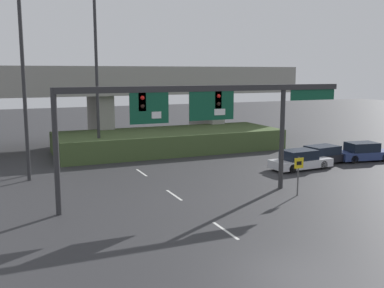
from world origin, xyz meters
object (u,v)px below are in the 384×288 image
object	(u,v)px
parked_sedan_mid_right	(323,155)
parked_sedan_far_right	(363,152)
speed_limit_sign	(298,170)
highway_light_pole_far	(22,60)
signal_gantry	(202,107)
highway_light_pole_near	(97,69)
parked_sedan_near_right	(300,160)

from	to	relation	value
parked_sedan_mid_right	parked_sedan_far_right	xyz separation A→B (m)	(3.55, -0.47, 0.04)
speed_limit_sign	parked_sedan_mid_right	world-z (taller)	speed_limit_sign
highway_light_pole_far	signal_gantry	bearing A→B (deg)	-43.44
speed_limit_sign	highway_light_pole_near	size ratio (longest dim) A/B	0.16
speed_limit_sign	parked_sedan_near_right	bearing A→B (deg)	52.32
signal_gantry	speed_limit_sign	distance (m)	6.60
parked_sedan_near_right	speed_limit_sign	bearing A→B (deg)	-131.13
highway_light_pole_near	highway_light_pole_far	distance (m)	7.46
highway_light_pole_near	parked_sedan_far_right	world-z (taller)	highway_light_pole_near
highway_light_pole_far	parked_sedan_mid_right	xyz separation A→B (m)	(21.36, -3.07, -7.10)
parked_sedan_far_right	signal_gantry	bearing A→B (deg)	-155.40
highway_light_pole_far	parked_sedan_mid_right	world-z (taller)	highway_light_pole_far
signal_gantry	parked_sedan_mid_right	distance (m)	14.41
highway_light_pole_far	parked_sedan_far_right	distance (m)	26.13
highway_light_pole_far	parked_sedan_mid_right	size ratio (longest dim) A/B	3.05
signal_gantry	speed_limit_sign	xyz separation A→B (m)	(5.21, -1.79, -3.63)
signal_gantry	parked_sedan_near_right	bearing A→B (deg)	22.46
highway_light_pole_near	parked_sedan_far_right	size ratio (longest dim) A/B	2.93
signal_gantry	parked_sedan_far_right	bearing A→B (deg)	15.96
parked_sedan_near_right	parked_sedan_mid_right	world-z (taller)	parked_sedan_near_right
signal_gantry	parked_sedan_near_right	xyz separation A→B (m)	(9.69, 4.00, -4.44)
highway_light_pole_near	parked_sedan_near_right	xyz separation A→B (m)	(12.72, -9.07, -6.56)
speed_limit_sign	parked_sedan_far_right	distance (m)	12.82
highway_light_pole_far	parked_sedan_far_right	size ratio (longest dim) A/B	3.15
parked_sedan_near_right	parked_sedan_far_right	world-z (taller)	parked_sedan_far_right
parked_sedan_far_right	parked_sedan_near_right	bearing A→B (deg)	-165.74
speed_limit_sign	highway_light_pole_near	distance (m)	17.94
speed_limit_sign	parked_sedan_mid_right	bearing A→B (deg)	42.66
highway_light_pole_far	parked_sedan_near_right	bearing A→B (deg)	-12.85
parked_sedan_near_right	signal_gantry	bearing A→B (deg)	-160.99
highway_light_pole_near	signal_gantry	bearing A→B (deg)	-76.94
speed_limit_sign	highway_light_pole_far	world-z (taller)	highway_light_pole_far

